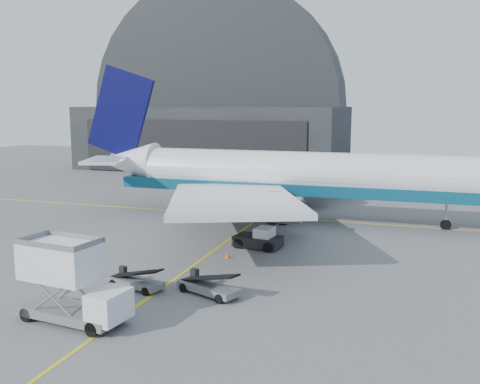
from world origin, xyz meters
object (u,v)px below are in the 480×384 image
(pushback_tug, at_px, (259,240))
(belt_loader_a, at_px, (135,281))
(airliner, at_px, (285,175))
(catering_truck, at_px, (70,283))
(belt_loader_b, at_px, (208,286))

(pushback_tug, height_order, belt_loader_a, pushback_tug)
(airliner, distance_m, belt_loader_a, 26.08)
(belt_loader_a, bearing_deg, catering_truck, -82.27)
(belt_loader_b, bearing_deg, airliner, 113.72)
(pushback_tug, height_order, belt_loader_b, pushback_tug)
(airliner, height_order, belt_loader_a, airliner)
(airliner, distance_m, catering_truck, 32.06)
(airliner, relative_size, belt_loader_b, 10.23)
(catering_truck, bearing_deg, belt_loader_b, 55.38)
(pushback_tug, relative_size, belt_loader_a, 0.97)
(airliner, bearing_deg, catering_truck, -99.18)
(belt_loader_b, bearing_deg, catering_truck, -109.70)
(catering_truck, bearing_deg, airliner, 87.78)
(airliner, height_order, catering_truck, airliner)
(catering_truck, distance_m, belt_loader_b, 9.07)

